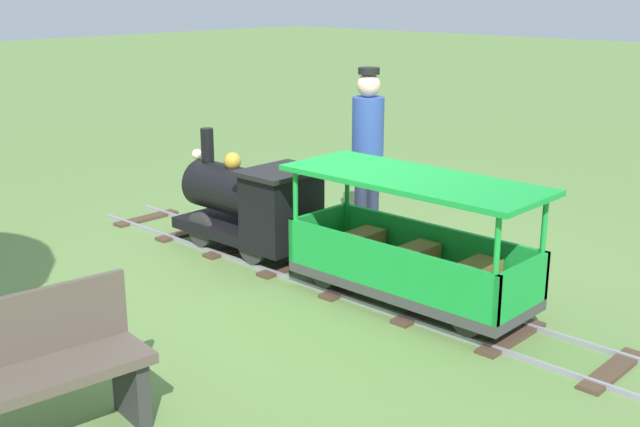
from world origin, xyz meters
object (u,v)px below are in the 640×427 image
(passenger_car, at_px, (411,253))
(conductor_person, at_px, (368,139))
(locomotive, at_px, (251,203))
(park_bench, at_px, (22,378))

(passenger_car, bearing_deg, conductor_person, 50.34)
(locomotive, bearing_deg, conductor_person, -19.37)
(conductor_person, distance_m, park_bench, 4.23)
(locomotive, xyz_separation_m, conductor_person, (1.13, -0.40, 0.47))
(locomotive, height_order, passenger_car, locomotive)
(passenger_car, relative_size, park_bench, 1.49)
(park_bench, bearing_deg, locomotive, 26.76)
(passenger_car, relative_size, conductor_person, 1.23)
(conductor_person, relative_size, park_bench, 1.21)
(conductor_person, bearing_deg, passenger_car, -129.66)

